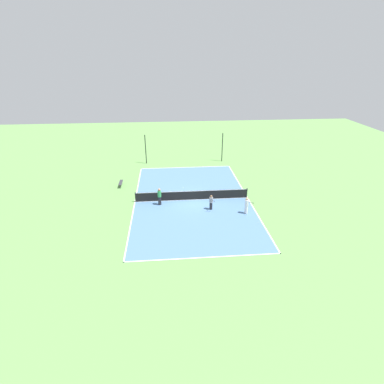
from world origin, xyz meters
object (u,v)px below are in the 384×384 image
Objects in this scene: tennis_net at (192,195)px; tennis_ball_right_alley at (258,222)px; tennis_ball_near_net at (198,191)px; player_far_green at (159,195)px; fence_post_back_right at (222,147)px; player_near_white at (247,204)px; player_baseline_gray at (211,201)px; tennis_ball_midcourt at (183,188)px; fence_post_back_left at (146,149)px; bench at (121,183)px.

tennis_net reaches higher than tennis_ball_right_alley.
tennis_ball_near_net is at bearing 123.06° from tennis_ball_right_alley.
player_far_green is 9.94m from tennis_ball_right_alley.
fence_post_back_right is at bearing 66.13° from tennis_ball_near_net.
player_near_white is 24.60× the size of tennis_ball_right_alley.
tennis_ball_midcourt is (-2.39, 5.33, -0.83)m from player_baseline_gray.
player_far_green is 26.26× the size of tennis_ball_right_alley.
tennis_ball_midcourt is at bearing -150.29° from player_far_green.
fence_post_back_left is 1.00× the size of fence_post_back_right.
tennis_ball_midcourt is at bearing -63.04° from fence_post_back_left.
bench is 9.05m from tennis_ball_near_net.
player_near_white is 6.77m from tennis_ball_near_net.
bench is 16.47m from tennis_ball_right_alley.
tennis_ball_near_net is 1.91m from tennis_ball_midcourt.
player_baseline_gray is at bearing -152.08° from player_near_white.
player_near_white is at bearing 109.56° from tennis_ball_right_alley.
fence_post_back_right reaches higher than tennis_net.
bench is at bearing -149.74° from fence_post_back_right.
tennis_net is 13.24m from fence_post_back_right.
bench is (-7.87, 4.35, -0.17)m from tennis_net.
bench is at bearing -164.60° from player_near_white.
bench is 23.58× the size of tennis_ball_right_alley.
fence_post_back_right is at bearing -150.23° from player_far_green.
tennis_net is at bearing -66.18° from fence_post_back_left.
player_baseline_gray is (1.66, -2.30, 0.33)m from tennis_net.
player_far_green is 26.26× the size of tennis_ball_near_net.
player_far_green is at bearing -138.97° from bench.
player_far_green is 15.56m from fence_post_back_right.
tennis_ball_near_net is 1.00× the size of tennis_ball_midcourt.
tennis_ball_midcourt is 10.30m from fence_post_back_left.
player_baseline_gray reaches higher than tennis_ball_near_net.
tennis_net is at bearing 167.99° from player_far_green.
player_far_green is 0.44× the size of fence_post_back_right.
fence_post_back_left is at bearing 116.96° from tennis_ball_midcourt.
player_baseline_gray is at bearing 137.48° from player_far_green.
player_baseline_gray is at bearing 143.03° from tennis_ball_right_alley.
player_near_white is 24.60× the size of tennis_ball_midcourt.
tennis_net is 3.15m from tennis_ball_midcourt.
player_baseline_gray is at bearing -79.35° from tennis_ball_near_net.
fence_post_back_right is at bearing 154.79° from player_baseline_gray.
player_far_green is (4.53, -5.20, 0.66)m from bench.
player_baseline_gray is 22.41× the size of tennis_ball_midcourt.
fence_post_back_left is (-5.31, 12.04, 1.45)m from tennis_net.
fence_post_back_right reaches higher than bench.
tennis_ball_midcourt is (-0.73, 3.03, -0.51)m from tennis_net.
player_far_green is at bearing -81.30° from fence_post_back_left.
fence_post_back_right reaches higher than tennis_ball_near_net.
player_far_green is at bearing -165.65° from tennis_net.
tennis_net is 172.60× the size of tennis_ball_midcourt.
bench is at bearing 144.47° from tennis_ball_right_alley.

